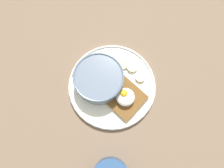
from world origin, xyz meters
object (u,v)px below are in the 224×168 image
Objects in this scene: oatmeal_bowl at (99,79)px; banana_slice_left at (140,78)px; toast_slice at (125,98)px; poached_egg at (125,97)px; banana_slice_front at (132,67)px; banana_slice_back at (123,64)px.

oatmeal_bowl is 4.00× the size of banana_slice_left.
oatmeal_bowl is 9.36cm from toast_slice.
toast_slice is 3.66× the size of banana_slice_left.
oatmeal_bowl is 2.68× the size of poached_egg.
oatmeal_bowl is 8.96cm from poached_egg.
banana_slice_back is at bearing -133.18° from banana_slice_front.
banana_slice_back is (-6.01, -2.95, -0.00)cm from banana_slice_left.
banana_slice_back is at bearing 159.65° from poached_egg.
banana_slice_front is 4.08cm from banana_slice_left.
poached_egg is at bearing -20.35° from banana_slice_back.
banana_slice_front is at bearing -168.60° from banana_slice_left.
oatmeal_bowl is 12.37cm from banana_slice_left.
toast_slice is 2.45× the size of poached_egg.
banana_slice_front is (-8.03, 5.79, -0.05)cm from toast_slice.
oatmeal_bowl reaches higher than poached_egg.
poached_egg is 10.00cm from banana_slice_front.
banana_slice_front is 2.93cm from banana_slice_back.
oatmeal_bowl is at bearing -106.88° from banana_slice_left.
toast_slice is (7.56, 5.01, -2.32)cm from oatmeal_bowl.
banana_slice_back is at bearing 160.00° from toast_slice.
oatmeal_bowl is 9.33cm from banana_slice_back.
banana_slice_left is (4.00, 0.81, -0.02)cm from banana_slice_front.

